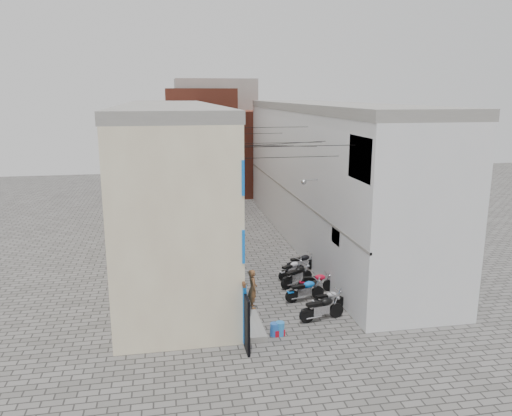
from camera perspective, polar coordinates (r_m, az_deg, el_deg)
ground at (r=20.73m, az=5.83°, el=-14.64°), size 90.00×90.00×0.00m
plinth at (r=32.19m, az=-4.20°, el=-4.16°), size 0.90×26.00×0.25m
building_left at (r=30.96m, az=-9.72°, el=3.32°), size 5.10×27.00×9.00m
building_right at (r=32.68m, az=8.08°, el=3.90°), size 5.94×26.00×9.00m
building_far_brick_left at (r=45.94m, az=-6.34°, el=7.16°), size 6.00×6.00×10.00m
building_far_brick_right at (r=48.64m, az=-0.57°, el=6.37°), size 5.00×6.00×8.00m
building_far_concrete at (r=52.03m, az=-4.64°, el=8.42°), size 8.00×5.00×11.00m
far_shopfront at (r=43.93m, az=-3.34°, el=1.94°), size 2.00×0.30×2.40m
overhead_wires at (r=25.91m, az=1.43°, el=7.51°), size 5.80×13.02×1.32m
motorcycle_a at (r=22.07m, az=7.53°, el=-11.15°), size 2.18×1.04×1.21m
motorcycle_b at (r=23.23m, az=8.22°, el=-10.22°), size 1.75×0.77×0.98m
motorcycle_c at (r=23.93m, az=5.61°, el=-9.21°), size 2.07×0.98×1.15m
motorcycle_d at (r=25.08m, az=6.88°, el=-8.29°), size 1.89×0.80×1.06m
motorcycle_e at (r=25.64m, az=4.70°, el=-7.59°), size 2.14×1.59×1.20m
motorcycle_f at (r=26.70m, az=4.10°, el=-6.91°), size 1.85×1.39×1.04m
motorcycle_g at (r=27.72m, az=5.25°, el=-6.11°), size 2.00×1.05×1.10m
person_a at (r=22.39m, az=-0.39°, el=-9.20°), size 0.45×0.66×1.77m
person_b at (r=25.73m, az=-2.73°, el=-6.50°), size 0.93×0.94×1.53m
water_jug_near at (r=20.80m, az=2.76°, el=-13.61°), size 0.37×0.37×0.57m
water_jug_far at (r=20.76m, az=2.11°, el=-13.70°), size 0.38×0.38×0.54m
red_crate at (r=20.86m, az=2.63°, el=-13.99°), size 0.47×0.38×0.27m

